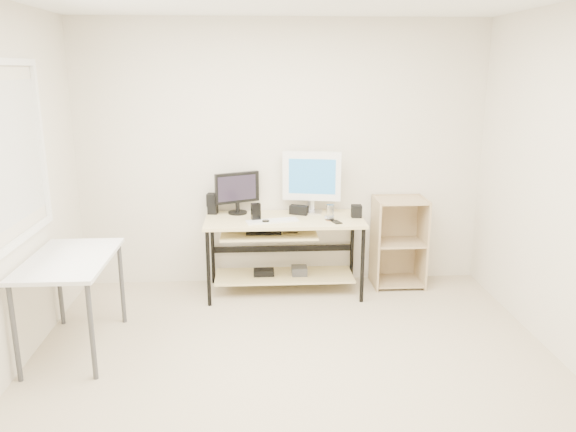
% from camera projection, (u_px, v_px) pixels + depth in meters
% --- Properties ---
extents(room, '(4.01, 4.01, 2.62)m').
position_uv_depth(room, '(276.00, 198.00, 3.62)').
color(room, '#BCAD90').
rests_on(room, ground).
extents(desk, '(1.50, 0.65, 0.75)m').
position_uv_depth(desk, '(282.00, 239.00, 5.39)').
color(desk, beige).
rests_on(desk, ground).
extents(side_table, '(0.60, 1.00, 0.75)m').
position_uv_depth(side_table, '(70.00, 268.00, 4.23)').
color(side_table, white).
rests_on(side_table, ground).
extents(shelf_unit, '(0.50, 0.40, 0.90)m').
position_uv_depth(shelf_unit, '(398.00, 241.00, 5.63)').
color(shelf_unit, tan).
rests_on(shelf_unit, ground).
extents(black_monitor, '(0.43, 0.22, 0.41)m').
position_uv_depth(black_monitor, '(237.00, 190.00, 5.45)').
color(black_monitor, black).
rests_on(black_monitor, desk).
extents(white_imac, '(0.57, 0.18, 0.61)m').
position_uv_depth(white_imac, '(312.00, 178.00, 5.44)').
color(white_imac, silver).
rests_on(white_imac, desk).
extents(keyboard, '(0.50, 0.23, 0.02)m').
position_uv_depth(keyboard, '(272.00, 221.00, 5.20)').
color(keyboard, white).
rests_on(keyboard, desk).
extents(mouse, '(0.11, 0.14, 0.04)m').
position_uv_depth(mouse, '(328.00, 217.00, 5.29)').
color(mouse, '#ABABB0').
rests_on(mouse, desk).
extents(center_speaker, '(0.19, 0.14, 0.09)m').
position_uv_depth(center_speaker, '(299.00, 210.00, 5.46)').
color(center_speaker, black).
rests_on(center_speaker, desk).
extents(speaker_left, '(0.12, 0.12, 0.20)m').
position_uv_depth(speaker_left, '(213.00, 203.00, 5.47)').
color(speaker_left, black).
rests_on(speaker_left, desk).
extents(speaker_right, '(0.10, 0.10, 0.12)m').
position_uv_depth(speaker_right, '(356.00, 211.00, 5.36)').
color(speaker_right, black).
rests_on(speaker_right, desk).
extents(audio_controller, '(0.09, 0.07, 0.17)m').
position_uv_depth(audio_controller, '(256.00, 212.00, 5.22)').
color(audio_controller, black).
rests_on(audio_controller, desk).
extents(volume_puck, '(0.09, 0.09, 0.03)m').
position_uv_depth(volume_puck, '(266.00, 222.00, 5.15)').
color(volume_puck, black).
rests_on(volume_puck, desk).
extents(smartphone, '(0.10, 0.14, 0.01)m').
position_uv_depth(smartphone, '(336.00, 222.00, 5.18)').
color(smartphone, black).
rests_on(smartphone, desk).
extents(coaster, '(0.11, 0.11, 0.01)m').
position_uv_depth(coaster, '(330.00, 220.00, 5.26)').
color(coaster, olive).
rests_on(coaster, desk).
extents(drinking_glass, '(0.09, 0.09, 0.14)m').
position_uv_depth(drinking_glass, '(330.00, 212.00, 5.24)').
color(drinking_glass, white).
rests_on(drinking_glass, coaster).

